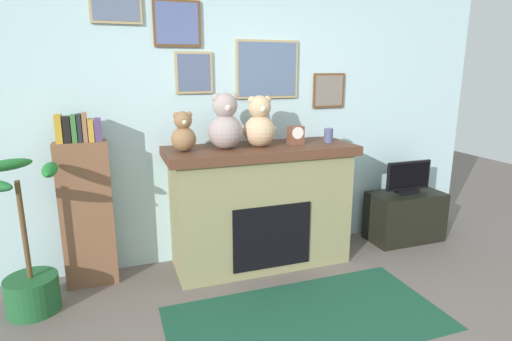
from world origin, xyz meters
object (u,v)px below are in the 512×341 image
at_px(tv_stand, 405,216).
at_px(television, 408,178).
at_px(teddy_bear_cream, 183,134).
at_px(mantel_clock, 296,135).
at_px(bookshelf, 87,208).
at_px(candle_jar, 328,135).
at_px(teddy_bear_tan, 225,124).
at_px(potted_plant, 30,271).
at_px(fireplace, 260,205).
at_px(teddy_bear_grey, 260,124).

relative_size(tv_stand, television, 1.50).
bearing_deg(tv_stand, teddy_bear_cream, -179.76).
bearing_deg(mantel_clock, bookshelf, 176.41).
distance_m(bookshelf, candle_jar, 2.15).
bearing_deg(bookshelf, teddy_bear_cream, -8.01).
distance_m(mantel_clock, teddy_bear_cream, 0.99).
distance_m(bookshelf, teddy_bear_tan, 1.30).
bearing_deg(bookshelf, potted_plant, -143.75).
relative_size(fireplace, teddy_bear_tan, 3.58).
bearing_deg(mantel_clock, fireplace, 176.57).
xyz_separation_m(fireplace, mantel_clock, (0.32, -0.02, 0.62)).
bearing_deg(candle_jar, teddy_bear_tan, -179.97).
height_order(teddy_bear_tan, teddy_bear_grey, teddy_bear_tan).
xyz_separation_m(potted_plant, tv_stand, (3.44, 0.19, -0.07)).
height_order(fireplace, potted_plant, potted_plant).
distance_m(candle_jar, teddy_bear_tan, 0.98).
height_order(mantel_clock, teddy_bear_cream, teddy_bear_cream).
distance_m(fireplace, candle_jar, 0.89).
height_order(potted_plant, teddy_bear_grey, teddy_bear_grey).
relative_size(potted_plant, mantel_clock, 6.93).
xyz_separation_m(bookshelf, teddy_bear_grey, (1.43, -0.11, 0.62)).
height_order(fireplace, teddy_bear_tan, teddy_bear_tan).
bearing_deg(television, mantel_clock, -179.57).
bearing_deg(teddy_bear_tan, mantel_clock, -0.09).
relative_size(fireplace, teddy_bear_cream, 5.12).
xyz_separation_m(candle_jar, teddy_bear_tan, (-0.97, -0.00, 0.14)).
distance_m(bookshelf, mantel_clock, 1.84).
bearing_deg(fireplace, candle_jar, -1.56).
bearing_deg(candle_jar, tv_stand, 0.56).
distance_m(fireplace, teddy_bear_cream, 0.95).
bearing_deg(teddy_bear_tan, bookshelf, 174.44).
bearing_deg(teddy_bear_grey, bookshelf, 175.61).
height_order(tv_stand, teddy_bear_tan, teddy_bear_tan).
relative_size(fireplace, potted_plant, 1.48).
bearing_deg(candle_jar, fireplace, 178.44).
relative_size(potted_plant, tv_stand, 1.49).
height_order(fireplace, candle_jar, candle_jar).
bearing_deg(teddy_bear_grey, fireplace, 49.01).
relative_size(mantel_clock, teddy_bear_grey, 0.37).
bearing_deg(teddy_bear_cream, mantel_clock, -0.07).
xyz_separation_m(tv_stand, teddy_bear_tan, (-1.91, -0.01, 1.04)).
bearing_deg(fireplace, teddy_bear_cream, -178.44).
relative_size(fireplace, teddy_bear_grey, 3.80).
bearing_deg(television, potted_plant, -176.78).
xyz_separation_m(potted_plant, teddy_bear_grey, (1.83, 0.18, 0.96)).
bearing_deg(fireplace, teddy_bear_grey, -130.99).
bearing_deg(teddy_bear_grey, television, 0.30).
bearing_deg(teddy_bear_grey, tv_stand, 0.35).
xyz_separation_m(fireplace, teddy_bear_tan, (-0.32, -0.02, 0.75)).
bearing_deg(mantel_clock, teddy_bear_grey, 179.82).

